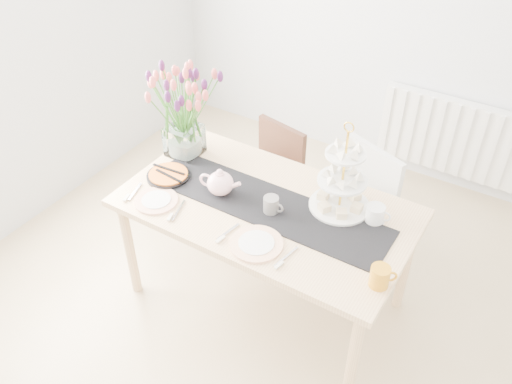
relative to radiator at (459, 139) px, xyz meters
The scene contains 15 objects.
room_shell 2.40m from the radiator, 102.86° to the right, with size 4.50×4.50×4.50m.
radiator is the anchor object (origin of this frame).
dining_table 1.87m from the radiator, 110.26° to the right, with size 1.60×0.90×0.75m.
chair_brown 1.48m from the radiator, 131.07° to the right, with size 0.46×0.46×0.79m.
chair_white 1.22m from the radiator, 105.55° to the right, with size 0.55×0.55×0.87m.
table_runner 1.88m from the radiator, 110.26° to the right, with size 1.40×0.35×0.01m, color black.
tulip_vase 2.17m from the radiator, 130.25° to the right, with size 0.69×0.69×0.60m.
cake_stand 1.64m from the radiator, 100.77° to the right, with size 0.33×0.33×0.49m.
teapot 2.04m from the radiator, 116.95° to the right, with size 0.24×0.19×0.16m, color white, non-canonical shape.
cream_jug 1.60m from the radiator, 93.37° to the right, with size 0.10×0.10×0.10m, color white.
tart_tin 2.24m from the radiator, 124.59° to the right, with size 0.25×0.25×0.03m.
mug_grey 1.91m from the radiator, 108.42° to the right, with size 0.08×0.08×0.10m, color slate.
mug_orange 2.00m from the radiator, 87.20° to the right, with size 0.09×0.09×0.11m, color orange.
plate_left 2.37m from the radiator, 120.04° to the right, with size 0.24×0.24×0.01m, color white.
plate_right 2.12m from the radiator, 104.47° to the right, with size 0.27×0.27×0.01m, color white.
Camera 1 is at (1.01, -1.52, 2.65)m, focal length 38.00 mm.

